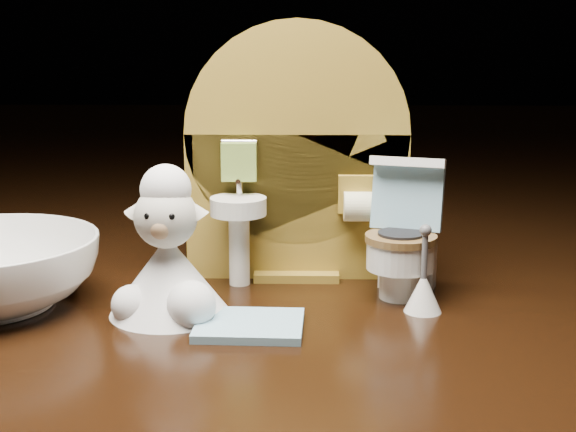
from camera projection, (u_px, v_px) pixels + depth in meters
backdrop_panel at (296, 167)px, 0.47m from camera, size 0.13×0.05×0.15m
toy_toilet at (404, 245)px, 0.44m from camera, size 0.04×0.05×0.08m
bath_mat at (250, 325)px, 0.39m from camera, size 0.05×0.04×0.00m
toilet_brush at (423, 289)px, 0.42m from camera, size 0.02×0.02×0.05m
plush_lamb at (168, 263)px, 0.41m from camera, size 0.06×0.06×0.08m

